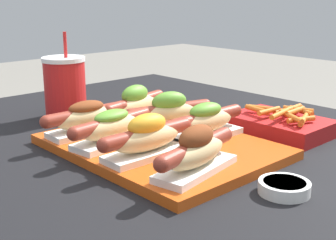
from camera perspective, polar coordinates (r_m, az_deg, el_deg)
serving_tray at (r=0.90m, az=-0.93°, el=-3.22°), size 0.43×0.32×0.02m
hot_dog_0 at (r=0.96m, az=-9.87°, el=0.29°), size 0.06×0.21×0.07m
hot_dog_1 at (r=0.89m, az=-6.85°, el=-0.87°), size 0.08×0.20×0.07m
hot_dog_2 at (r=0.81m, az=-2.55°, el=-2.14°), size 0.06×0.21×0.08m
hot_dog_3 at (r=0.74m, az=3.45°, el=-3.84°), size 0.09×0.20×0.08m
hot_dog_4 at (r=1.05m, az=-4.03°, el=1.88°), size 0.09×0.20×0.08m
hot_dog_5 at (r=0.98m, az=0.14°, el=0.94°), size 0.10×0.20×0.08m
hot_dog_6 at (r=0.92m, az=4.58°, el=-0.18°), size 0.06×0.21×0.07m
sauce_bowl at (r=0.74m, az=13.99°, el=-7.90°), size 0.08×0.08×0.02m
drink_cup at (r=1.15m, az=-12.44°, el=3.90°), size 0.10×0.10×0.21m
fries_basket at (r=1.04m, az=13.53°, el=-0.49°), size 0.21×0.16×0.06m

